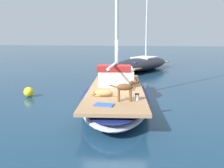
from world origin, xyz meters
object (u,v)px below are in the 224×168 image
at_px(dog_brown, 126,88).
at_px(deck_towel, 104,105).
at_px(moored_boat_far_astern, 142,63).
at_px(sailboat_main, 116,96).
at_px(dog_tan, 103,93).
at_px(coiled_rope, 99,93).
at_px(mooring_buoy, 29,92).
at_px(deck_winch, 137,97).

distance_m(dog_brown, deck_towel, 0.93).
xyz_separation_m(dog_brown, moored_boat_far_astern, (0.05, 12.24, -0.55)).
xyz_separation_m(sailboat_main, dog_tan, (-0.25, -1.40, 0.43)).
bearing_deg(dog_brown, coiled_rope, 140.42).
relative_size(coiled_rope, moored_boat_far_astern, 0.04).
bearing_deg(dog_tan, moored_boat_far_astern, 85.73).
distance_m(sailboat_main, mooring_buoy, 4.04).
height_order(dog_brown, deck_winch, dog_brown).
xyz_separation_m(dog_brown, mooring_buoy, (-4.57, 2.55, -0.86)).
height_order(deck_towel, moored_boat_far_astern, moored_boat_far_astern).
xyz_separation_m(coiled_rope, moored_boat_far_astern, (1.08, 11.38, -0.15)).
xyz_separation_m(deck_towel, moored_boat_far_astern, (0.64, 12.83, -0.15)).
distance_m(sailboat_main, moored_boat_far_astern, 10.35).
bearing_deg(dog_tan, mooring_buoy, 151.31).
bearing_deg(deck_towel, moored_boat_far_astern, 87.16).
bearing_deg(moored_boat_far_astern, dog_tan, -94.27).
height_order(sailboat_main, deck_winch, deck_winch).
xyz_separation_m(deck_towel, mooring_buoy, (-3.98, 3.15, -0.46)).
height_order(sailboat_main, dog_brown, dog_brown).
bearing_deg(coiled_rope, deck_winch, -26.59).
height_order(sailboat_main, dog_tan, dog_tan).
xyz_separation_m(sailboat_main, moored_boat_far_astern, (0.63, 10.33, 0.19)).
relative_size(deck_winch, moored_boat_far_astern, 0.03).
xyz_separation_m(deck_winch, coiled_rope, (-1.36, 0.68, -0.08)).
bearing_deg(mooring_buoy, sailboat_main, -9.25).
relative_size(coiled_rope, mooring_buoy, 0.74).
bearing_deg(deck_towel, deck_winch, 39.83).
distance_m(deck_winch, deck_towel, 1.20).
height_order(coiled_rope, deck_towel, coiled_rope).
relative_size(deck_towel, mooring_buoy, 1.27).
relative_size(sailboat_main, deck_winch, 35.56).
relative_size(dog_tan, deck_winch, 4.54).
relative_size(coiled_rope, deck_towel, 0.58).
bearing_deg(moored_boat_far_astern, mooring_buoy, -115.47).
height_order(dog_brown, deck_towel, dog_brown).
distance_m(dog_brown, mooring_buoy, 5.30).
relative_size(deck_winch, deck_towel, 0.38).
height_order(dog_brown, moored_boat_far_astern, moored_boat_far_astern).
bearing_deg(deck_towel, sailboat_main, 89.82).
height_order(sailboat_main, mooring_buoy, sailboat_main).
relative_size(deck_winch, coiled_rope, 0.65).
relative_size(sailboat_main, deck_towel, 13.33).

